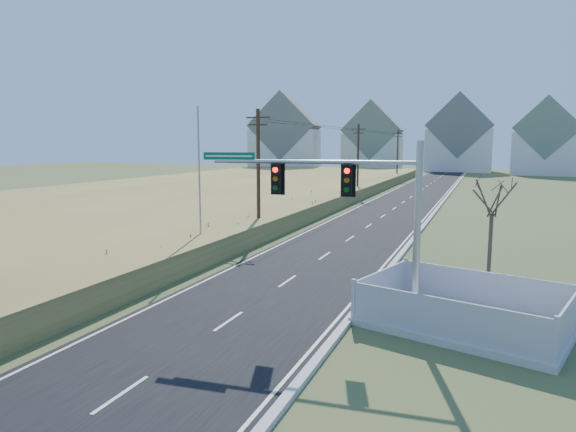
# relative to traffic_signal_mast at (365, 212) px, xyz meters

# --- Properties ---
(ground) EXTENTS (260.00, 260.00, 0.00)m
(ground) POSITION_rel_traffic_signal_mast_xyz_m (-4.64, 0.29, -4.15)
(ground) COLOR #435127
(ground) RESTS_ON ground
(road) EXTENTS (8.00, 180.00, 0.06)m
(road) POSITION_rel_traffic_signal_mast_xyz_m (-4.64, 50.29, -4.12)
(road) COLOR black
(road) RESTS_ON ground
(curb) EXTENTS (0.30, 180.00, 0.18)m
(curb) POSITION_rel_traffic_signal_mast_xyz_m (-0.49, 50.29, -4.06)
(curb) COLOR #B2AFA8
(curb) RESTS_ON ground
(reed_marsh) EXTENTS (38.00, 110.00, 1.30)m
(reed_marsh) POSITION_rel_traffic_signal_mast_xyz_m (-28.64, 40.29, -3.50)
(reed_marsh) COLOR tan
(reed_marsh) RESTS_ON ground
(utility_pole_near) EXTENTS (1.80, 0.26, 9.00)m
(utility_pole_near) POSITION_rel_traffic_signal_mast_xyz_m (-11.14, 15.29, 0.53)
(utility_pole_near) COLOR #422D1E
(utility_pole_near) RESTS_ON ground
(utility_pole_mid) EXTENTS (1.80, 0.26, 9.00)m
(utility_pole_mid) POSITION_rel_traffic_signal_mast_xyz_m (-11.14, 45.29, 0.53)
(utility_pole_mid) COLOR #422D1E
(utility_pole_mid) RESTS_ON ground
(utility_pole_far) EXTENTS (1.80, 0.26, 9.00)m
(utility_pole_far) POSITION_rel_traffic_signal_mast_xyz_m (-11.14, 75.29, 0.53)
(utility_pole_far) COLOR #422D1E
(utility_pole_far) RESTS_ON ground
(condo_nw) EXTENTS (17.69, 13.38, 19.05)m
(condo_nw) POSITION_rel_traffic_signal_mast_xyz_m (-42.64, 100.29, 3.55)
(condo_nw) COLOR silver
(condo_nw) RESTS_ON ground
(condo_nnw) EXTENTS (14.93, 11.17, 17.03)m
(condo_nnw) POSITION_rel_traffic_signal_mast_xyz_m (-22.64, 108.29, 2.79)
(condo_nnw) COLOR silver
(condo_nnw) RESTS_ON ground
(condo_n) EXTENTS (15.27, 10.20, 18.54)m
(condo_n) POSITION_rel_traffic_signal_mast_xyz_m (-2.64, 112.29, 3.46)
(condo_n) COLOR silver
(condo_n) RESTS_ON ground
(condo_ne) EXTENTS (14.12, 10.51, 16.52)m
(condo_ne) POSITION_rel_traffic_signal_mast_xyz_m (15.36, 104.29, 2.69)
(condo_ne) COLOR silver
(condo_ne) RESTS_ON ground
(traffic_signal_mast) EXTENTS (8.37, 0.98, 6.68)m
(traffic_signal_mast) POSITION_rel_traffic_signal_mast_xyz_m (0.00, 0.00, 0.00)
(traffic_signal_mast) COLOR #9EA0A5
(traffic_signal_mast) RESTS_ON ground
(fence_enclosure) EXTENTS (7.99, 6.48, 1.59)m
(fence_enclosure) POSITION_rel_traffic_signal_mast_xyz_m (3.50, 1.03, -3.85)
(fence_enclosure) COLOR #B7B5AD
(fence_enclosure) RESTS_ON ground
(open_sign) EXTENTS (0.46, 0.14, 0.57)m
(open_sign) POSITION_rel_traffic_signal_mast_xyz_m (-0.14, 1.41, -3.85)
(open_sign) COLOR white
(open_sign) RESTS_ON ground
(flagpole) EXTENTS (0.39, 0.39, 8.73)m
(flagpole) POSITION_rel_traffic_signal_mast_xyz_m (-11.64, 8.10, -0.67)
(flagpole) COLOR #B7B5AD
(flagpole) RESTS_ON ground
(bare_tree) EXTENTS (2.06, 2.06, 5.46)m
(bare_tree) POSITION_rel_traffic_signal_mast_xyz_m (4.28, 5.55, 0.25)
(bare_tree) COLOR #4C3F33
(bare_tree) RESTS_ON ground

